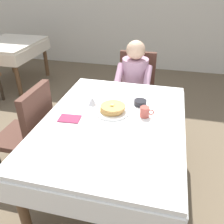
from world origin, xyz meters
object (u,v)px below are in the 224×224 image
(diner_person, at_px, (134,80))
(bowl_butter, at_px, (140,103))
(plate_breakfast, at_px, (112,112))
(fork_left_of_plate, at_px, (90,111))
(background_table_far, at_px, (10,49))
(dining_table_main, at_px, (113,129))
(spoon_near_edge, at_px, (95,134))
(chair_diner, at_px, (136,86))
(cup_coffee, at_px, (145,112))
(syrup_pitcher, at_px, (92,101))
(knife_right_of_plate, at_px, (134,116))
(chair_left_side, at_px, (30,129))
(breakfast_stack, at_px, (112,108))

(diner_person, relative_size, bowl_butter, 10.18)
(plate_breakfast, bearing_deg, fork_left_of_plate, -173.99)
(bowl_butter, relative_size, background_table_far, 0.10)
(dining_table_main, height_order, diner_person, diner_person)
(background_table_far, bearing_deg, spoon_near_edge, -45.13)
(fork_left_of_plate, bearing_deg, dining_table_main, -114.17)
(chair_diner, bearing_deg, spoon_near_edge, 86.32)
(cup_coffee, height_order, bowl_butter, cup_coffee)
(diner_person, bearing_deg, dining_table_main, 89.54)
(syrup_pitcher, height_order, background_table_far, syrup_pitcher)
(diner_person, bearing_deg, bowl_butter, 103.01)
(cup_coffee, xyz_separation_m, background_table_far, (-2.52, 1.87, -0.16))
(dining_table_main, bearing_deg, diner_person, 89.54)
(knife_right_of_plate, bearing_deg, fork_left_of_plate, 94.20)
(syrup_pitcher, height_order, fork_left_of_plate, syrup_pitcher)
(bowl_butter, relative_size, fork_left_of_plate, 0.61)
(plate_breakfast, xyz_separation_m, cup_coffee, (0.27, 0.00, 0.03))
(chair_diner, distance_m, spoon_near_edge, 1.42)
(syrup_pitcher, distance_m, fork_left_of_plate, 0.11)
(plate_breakfast, height_order, spoon_near_edge, plate_breakfast)
(cup_coffee, relative_size, spoon_near_edge, 0.75)
(chair_left_side, bearing_deg, bowl_butter, -72.63)
(background_table_far, bearing_deg, cup_coffee, -36.65)
(background_table_far, bearing_deg, chair_left_side, -52.68)
(spoon_near_edge, bearing_deg, dining_table_main, 77.04)
(chair_diner, height_order, knife_right_of_plate, chair_diner)
(chair_left_side, bearing_deg, breakfast_stack, -81.70)
(dining_table_main, distance_m, diner_person, 1.01)
(diner_person, relative_size, cup_coffee, 9.91)
(bowl_butter, bearing_deg, fork_left_of_plate, -152.13)
(chair_left_side, xyz_separation_m, spoon_near_edge, (0.69, -0.23, 0.21))
(syrup_pitcher, xyz_separation_m, knife_right_of_plate, (0.39, -0.11, -0.04))
(syrup_pitcher, bearing_deg, plate_breakfast, -23.79)
(plate_breakfast, bearing_deg, chair_diner, 87.75)
(syrup_pitcher, bearing_deg, spoon_near_edge, -70.10)
(dining_table_main, distance_m, syrup_pitcher, 0.33)
(dining_table_main, bearing_deg, syrup_pitcher, 140.44)
(breakfast_stack, xyz_separation_m, bowl_butter, (0.21, 0.19, -0.02))
(breakfast_stack, height_order, bowl_butter, breakfast_stack)
(cup_coffee, height_order, spoon_near_edge, cup_coffee)
(diner_person, relative_size, background_table_far, 1.00)
(chair_diner, relative_size, cup_coffee, 8.23)
(chair_left_side, distance_m, background_table_far, 2.49)
(diner_person, height_order, background_table_far, diner_person)
(fork_left_of_plate, distance_m, knife_right_of_plate, 0.38)
(syrup_pitcher, bearing_deg, cup_coffee, -10.34)
(cup_coffee, xyz_separation_m, syrup_pitcher, (-0.47, 0.09, -0.01))
(chair_left_side, relative_size, syrup_pitcher, 11.62)
(diner_person, height_order, cup_coffee, diner_person)
(diner_person, distance_m, syrup_pitcher, 0.86)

